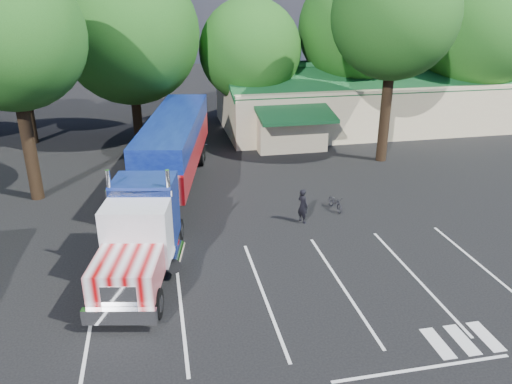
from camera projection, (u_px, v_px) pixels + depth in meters
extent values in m
plane|color=black|center=(238.00, 227.00, 24.82)|extent=(120.00, 120.00, 0.00)
cube|color=beige|center=(363.00, 102.00, 42.99)|extent=(24.00, 11.00, 4.00)
cube|color=#164F27|center=(377.00, 77.00, 39.87)|extent=(24.20, 6.25, 2.10)
cube|color=#164F27|center=(355.00, 68.00, 44.23)|extent=(24.20, 6.25, 2.10)
cube|color=beige|center=(290.00, 130.00, 36.57)|extent=(5.00, 2.50, 2.80)
cube|color=#164F27|center=(296.00, 114.00, 34.82)|extent=(5.40, 3.19, 0.80)
cylinder|color=black|center=(30.00, 117.00, 37.83)|extent=(0.70, 0.70, 4.00)
sphere|color=#1B4C15|center=(18.00, 47.00, 35.89)|extent=(8.40, 8.40, 8.40)
cylinder|color=black|center=(137.00, 115.00, 37.80)|extent=(0.70, 0.70, 4.30)
sphere|color=#1B4C15|center=(130.00, 34.00, 35.58)|extent=(10.00, 10.00, 10.00)
cylinder|color=black|center=(250.00, 111.00, 40.77)|extent=(0.70, 0.70, 3.60)
sphere|color=#1B4C15|center=(250.00, 50.00, 38.96)|extent=(8.00, 8.00, 8.00)
cylinder|color=black|center=(352.00, 100.00, 42.71)|extent=(0.70, 0.70, 4.50)
sphere|color=#1B4C15|center=(357.00, 28.00, 40.51)|extent=(9.60, 9.60, 9.60)
cylinder|color=black|center=(465.00, 101.00, 43.58)|extent=(0.70, 0.70, 3.90)
sphere|color=#1B4C15|center=(476.00, 31.00, 41.38)|extent=(10.40, 10.40, 10.40)
cylinder|color=black|center=(29.00, 147.00, 27.20)|extent=(0.70, 0.70, 6.00)
sphere|color=#1B4C15|center=(9.00, 35.00, 25.00)|extent=(7.60, 7.60, 7.60)
cylinder|color=black|center=(385.00, 114.00, 33.44)|extent=(0.70, 0.70, 6.50)
sphere|color=#1B4C15|center=(395.00, 15.00, 31.08)|extent=(8.00, 8.00, 8.00)
cube|color=black|center=(142.00, 258.00, 20.48)|extent=(2.38, 7.23, 0.26)
cube|color=white|center=(120.00, 316.00, 16.96)|extent=(2.56, 0.74, 0.56)
cube|color=white|center=(119.00, 298.00, 16.92)|extent=(1.23, 0.36, 0.92)
cube|color=silver|center=(127.00, 274.00, 17.94)|extent=(2.78, 2.86, 1.18)
cube|color=silver|center=(137.00, 233.00, 19.60)|extent=(2.83, 2.10, 2.35)
cube|color=black|center=(132.00, 229.00, 18.79)|extent=(2.33, 0.53, 1.02)
cube|color=white|center=(139.00, 193.00, 19.91)|extent=(2.63, 0.61, 0.26)
cube|color=navy|center=(146.00, 209.00, 21.23)|extent=(2.90, 2.50, 2.76)
cylinder|color=white|center=(112.00, 211.00, 20.24)|extent=(0.22, 0.22, 3.48)
cylinder|color=white|center=(170.00, 210.00, 20.25)|extent=(0.22, 0.22, 3.48)
cylinder|color=white|center=(109.00, 256.00, 20.57)|extent=(0.98, 1.74, 0.68)
cylinder|color=white|center=(176.00, 256.00, 20.59)|extent=(0.98, 1.74, 0.68)
cube|color=white|center=(176.00, 150.00, 29.52)|extent=(5.13, 13.37, 1.54)
cube|color=#09145E|center=(174.00, 127.00, 29.00)|extent=(5.13, 13.37, 1.23)
cube|color=black|center=(186.00, 149.00, 34.00)|extent=(1.89, 3.75, 0.36)
cube|color=black|center=(148.00, 211.00, 24.95)|extent=(0.14, 0.14, 1.43)
cube|color=black|center=(176.00, 211.00, 24.96)|extent=(0.14, 0.14, 1.43)
cube|color=white|center=(190.00, 145.00, 36.34)|extent=(2.43, 0.59, 0.12)
cylinder|color=black|center=(96.00, 304.00, 17.80)|extent=(0.57, 1.17, 1.13)
cylinder|color=black|center=(156.00, 304.00, 17.82)|extent=(0.57, 1.17, 1.13)
cylinder|color=black|center=(126.00, 242.00, 22.16)|extent=(0.57, 1.17, 1.13)
cylinder|color=black|center=(175.00, 242.00, 22.18)|extent=(0.57, 1.17, 1.13)
cylinder|color=black|center=(132.00, 231.00, 23.21)|extent=(0.57, 1.17, 1.13)
cylinder|color=black|center=(178.00, 231.00, 23.22)|extent=(0.57, 1.17, 1.13)
cylinder|color=black|center=(169.00, 158.00, 33.35)|extent=(0.57, 1.17, 1.13)
cylinder|color=black|center=(201.00, 157.00, 33.37)|extent=(0.57, 1.17, 1.13)
cylinder|color=black|center=(171.00, 152.00, 34.49)|extent=(0.57, 1.17, 1.13)
cylinder|color=black|center=(202.00, 152.00, 34.51)|extent=(0.57, 1.17, 1.13)
imported|color=black|center=(303.00, 206.00, 25.10)|extent=(0.67, 0.77, 1.79)
imported|color=black|center=(335.00, 202.00, 26.70)|extent=(0.71, 1.63, 0.83)
imported|color=#B1B3B9|center=(306.00, 133.00, 38.69)|extent=(4.47, 2.54, 1.39)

